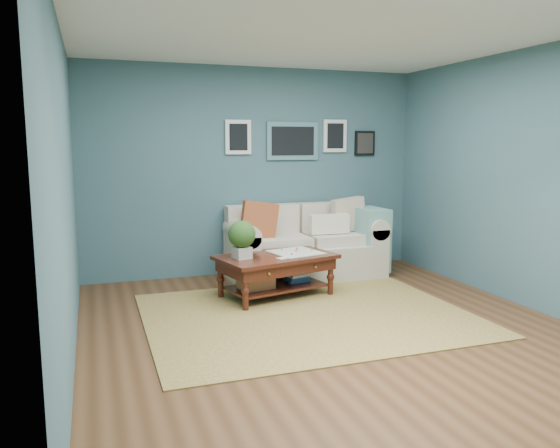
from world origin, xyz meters
name	(u,v)px	position (x,y,z in m)	size (l,w,h in m)	color
room_shell	(334,184)	(0.01, 0.06, 1.36)	(5.00, 5.02, 2.70)	brown
area_rug	(307,315)	(-0.06, 0.50, 0.01)	(3.18, 2.55, 0.01)	brown
loveseat	(311,244)	(0.60, 2.03, 0.42)	(2.01, 0.91, 1.03)	beige
coffee_table	(271,263)	(-0.21, 1.24, 0.40)	(1.42, 1.02, 0.89)	black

